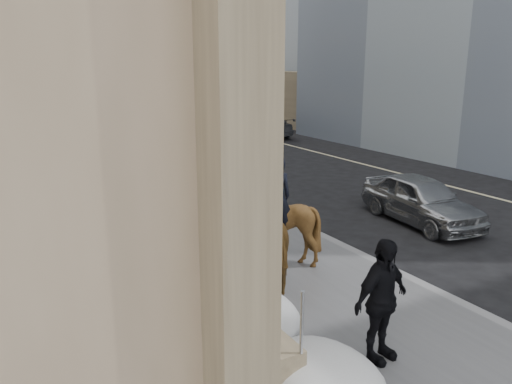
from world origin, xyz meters
TOP-DOWN VIEW (x-y plane):
  - ground at (0.00, 0.00)m, footprint 140.00×140.00m
  - sidewalk at (0.00, 10.00)m, footprint 5.00×80.00m
  - curb at (2.62, 10.00)m, footprint 0.24×80.00m
  - lane_line at (10.50, 10.00)m, footprint 0.15×70.00m
  - far_podium at (15.50, 10.00)m, footprint 2.00×80.00m
  - streetlight_mid at (2.74, 14.00)m, footprint 1.71×0.24m
  - streetlight_far at (2.74, 34.00)m, footprint 1.71×0.24m
  - traffic_signal at (2.07, 22.00)m, footprint 4.10×0.22m
  - snow_bank at (-1.42, 8.11)m, footprint 1.70×18.10m
  - mounted_horse_left at (0.09, 1.68)m, footprint 1.54×2.46m
  - mounted_horse_right at (0.46, 2.48)m, footprint 1.75×1.91m
  - pedestrian at (-0.12, -1.69)m, footprint 1.22×0.67m
  - car_silver at (6.02, 3.19)m, footprint 2.17×4.35m
  - car_grey at (11.07, 20.94)m, footprint 1.92×4.63m

SIDE VIEW (x-z plane):
  - ground at x=0.00m, z-range 0.00..0.00m
  - lane_line at x=10.50m, z-range 0.00..0.01m
  - sidewalk at x=0.00m, z-range 0.00..0.12m
  - curb at x=2.62m, z-range 0.00..0.12m
  - snow_bank at x=-1.42m, z-range 0.09..0.85m
  - car_grey at x=11.07m, z-range 0.00..1.34m
  - car_silver at x=6.02m, z-range 0.00..1.42m
  - pedestrian at x=-0.12m, z-range 0.12..2.10m
  - mounted_horse_left at x=0.09m, z-range -0.16..2.47m
  - mounted_horse_right at x=0.46m, z-range -0.11..2.50m
  - far_podium at x=15.50m, z-range 0.00..4.00m
  - traffic_signal at x=2.07m, z-range 1.00..7.00m
  - streetlight_mid at x=2.74m, z-range 0.58..8.58m
  - streetlight_far at x=2.74m, z-range 0.58..8.58m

